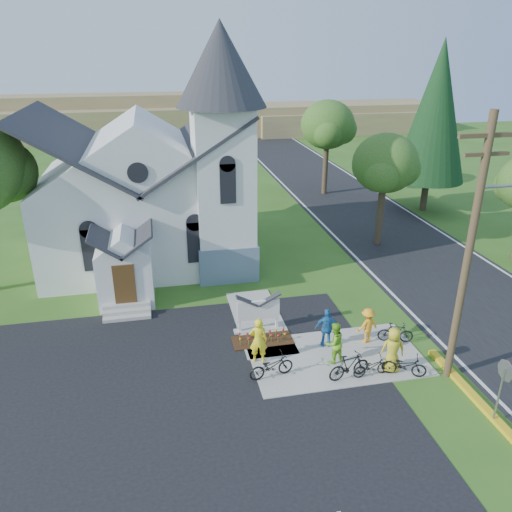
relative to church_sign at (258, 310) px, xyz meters
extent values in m
plane|color=#345B1A|center=(1.20, -3.20, -1.03)|extent=(120.00, 120.00, 0.00)
cube|color=black|center=(-5.80, -5.20, -1.02)|extent=(20.00, 16.00, 0.02)
cube|color=black|center=(11.20, 11.80, -1.02)|extent=(8.00, 90.00, 0.02)
cube|color=#9B978C|center=(2.70, -2.70, -1.00)|extent=(7.00, 4.00, 0.05)
cube|color=white|center=(-4.80, 9.80, 1.47)|extent=(11.00, 9.00, 5.00)
cube|color=slate|center=(-0.50, 6.50, -0.03)|extent=(3.20, 3.20, 2.00)
cube|color=white|center=(-0.50, 6.50, 3.47)|extent=(3.00, 3.00, 9.00)
cone|color=#2A2A2F|center=(-0.50, 6.50, 9.97)|extent=(4.50, 4.50, 4.00)
cube|color=white|center=(-5.80, 4.10, 0.37)|extent=(2.60, 2.40, 2.80)
cube|color=#4E3316|center=(-5.80, 2.87, 0.47)|extent=(1.00, 0.10, 2.00)
cube|color=#9B978C|center=(0.00, 0.00, -0.98)|extent=(2.20, 0.40, 0.10)
cube|color=white|center=(-0.85, 0.00, -0.48)|extent=(0.12, 0.12, 1.00)
cube|color=white|center=(0.85, 0.00, -0.48)|extent=(0.12, 0.12, 1.00)
cube|color=white|center=(0.00, 0.00, 0.02)|extent=(1.90, 0.14, 0.90)
cube|color=#321E0D|center=(0.00, -0.90, -0.99)|extent=(2.60, 1.10, 0.07)
cylinder|color=#433321|center=(6.50, -4.70, 3.97)|extent=(0.28, 0.28, 10.00)
cube|color=#433321|center=(6.50, -4.70, 8.17)|extent=(2.20, 0.14, 0.14)
cube|color=#433321|center=(6.50, -4.70, 7.57)|extent=(1.60, 0.12, 0.12)
cylinder|color=gray|center=(7.60, -4.70, 6.47)|extent=(2.20, 0.10, 0.10)
cylinder|color=gray|center=(6.60, -7.40, 0.07)|extent=(0.07, 0.07, 2.20)
cylinder|color=#B21414|center=(6.65, -7.40, 1.07)|extent=(0.04, 0.76, 0.76)
cylinder|color=#3D2F21|center=(9.70, 8.80, 1.00)|extent=(0.44, 0.44, 4.05)
ellipsoid|color=#27501B|center=(9.70, 8.80, 4.22)|extent=(4.00, 4.00, 3.60)
cylinder|color=#3D2F21|center=(10.20, 20.80, 1.22)|extent=(0.44, 0.44, 4.50)
ellipsoid|color=#27501B|center=(10.20, 20.80, 4.79)|extent=(4.40, 4.40, 3.96)
cylinder|color=#3D2F21|center=(16.20, 14.80, 0.17)|extent=(0.50, 0.50, 2.40)
cone|color=black|center=(16.20, 14.80, 6.37)|extent=(5.20, 5.20, 10.00)
cube|color=olive|center=(7.20, 52.80, 0.97)|extent=(60.00, 8.00, 4.00)
cube|color=olive|center=(-8.80, 54.80, 1.77)|extent=(30.00, 6.00, 5.60)
cube|color=olive|center=(23.20, 50.80, 0.47)|extent=(25.00, 6.00, 3.00)
imported|color=yellow|center=(-0.50, -2.36, 0.00)|extent=(0.78, 0.59, 1.95)
imported|color=black|center=(-0.22, -3.46, -0.51)|extent=(1.88, 0.93, 0.94)
imported|color=#7DCB26|center=(2.45, -2.99, -0.10)|extent=(1.02, 0.91, 1.75)
imported|color=black|center=(2.66, -4.13, -0.45)|extent=(1.81, 0.82, 1.05)
imported|color=#2166A8|center=(2.54, -1.87, -0.10)|extent=(1.09, 0.62, 1.75)
imported|color=black|center=(3.57, -4.17, -0.57)|extent=(1.58, 0.67, 0.81)
imported|color=#FFA21C|center=(4.34, -1.89, -0.19)|extent=(1.12, 0.79, 1.58)
imported|color=black|center=(5.55, -2.15, -0.53)|extent=(1.56, 0.86, 0.90)
imported|color=gold|center=(4.46, -4.01, -0.04)|extent=(1.03, 0.80, 1.88)
imported|color=black|center=(4.81, -4.40, -0.54)|extent=(1.77, 1.21, 0.88)
camera|label=1|loc=(-4.02, -18.89, 10.82)|focal=35.00mm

